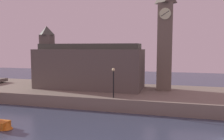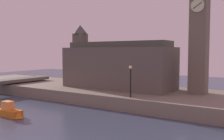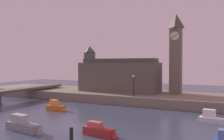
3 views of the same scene
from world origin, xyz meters
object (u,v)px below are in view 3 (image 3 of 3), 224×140
streetlamp (134,83)px  boat_dinghy_red (101,131)px  boat_ferry_white (214,118)px  boat_cruiser_grey (25,125)px  parliament_hall (118,75)px  boat_patrol_orange (57,107)px  clock_tower (176,53)px

streetlamp → boat_dinghy_red: size_ratio=0.94×
boat_dinghy_red → boat_ferry_white: (9.47, 10.37, 0.00)m
boat_cruiser_grey → streetlamp: bearing=75.9°
parliament_hall → boat_patrol_orange: (-3.43, -14.41, -4.10)m
parliament_hall → boat_patrol_orange: parliament_hall is taller
clock_tower → boat_ferry_white: bearing=-62.1°
streetlamp → boat_ferry_white: bearing=-27.5°
parliament_hall → boat_ferry_white: size_ratio=4.26×
boat_dinghy_red → boat_ferry_white: size_ratio=1.02×
clock_tower → parliament_hall: bearing=-174.3°
clock_tower → boat_dinghy_red: size_ratio=3.88×
boat_patrol_orange → parliament_hall: bearing=76.6°
clock_tower → boat_cruiser_grey: bearing=-111.7°
streetlamp → boat_cruiser_grey: streetlamp is taller
boat_ferry_white → boat_cruiser_grey: (-17.25, -12.30, 0.08)m
parliament_hall → streetlamp: parliament_hall is taller
streetlamp → boat_dinghy_red: bearing=-79.7°
streetlamp → boat_dinghy_red: streetlamp is taller
parliament_hall → boat_dinghy_red: size_ratio=4.16×
streetlamp → boat_cruiser_grey: size_ratio=0.72×
boat_cruiser_grey → clock_tower: bearing=68.3°
streetlamp → boat_ferry_white: 14.48m
clock_tower → boat_patrol_orange: size_ratio=4.38×
clock_tower → parliament_hall: clock_tower is taller
boat_patrol_orange → boat_ferry_white: boat_patrol_orange is taller
streetlamp → boat_cruiser_grey: bearing=-104.1°
boat_ferry_white → parliament_hall: bearing=145.7°
boat_ferry_white → boat_dinghy_red: bearing=-132.4°
clock_tower → boat_ferry_white: size_ratio=3.97×
boat_patrol_orange → boat_dinghy_red: size_ratio=0.88×
boat_dinghy_red → boat_ferry_white: 14.04m
clock_tower → boat_cruiser_grey: 28.81m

